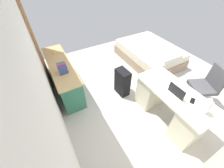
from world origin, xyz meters
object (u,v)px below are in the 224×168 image
cell_phone_near_laptop (193,101)px  figurine_small (54,52)px  computer_mouse (168,84)px  desk (170,104)px  credenza (63,76)px  laptop (178,92)px  bed (149,54)px  desk_lamp (210,102)px  office_chair (204,88)px  suitcase_black (122,82)px

cell_phone_near_laptop → figurine_small: figurine_small is taller
computer_mouse → desk: bearing=175.8°
cell_phone_near_laptop → computer_mouse: bearing=-17.1°
cell_phone_near_laptop → figurine_small: bearing=7.1°
cell_phone_near_laptop → credenza: bearing=12.3°
desk → laptop: (-0.05, 0.03, 0.41)m
bed → laptop: (-1.88, 1.10, 0.56)m
desk → bed: bearing=-30.4°
cell_phone_near_laptop → desk_lamp: size_ratio=0.39×
cell_phone_near_laptop → desk_lamp: bearing=136.3°
credenza → bed: bearing=-91.5°
desk → computer_mouse: 0.43m
figurine_small → computer_mouse: bearing=-143.7°
bed → desk_lamp: 2.68m
office_chair → computer_mouse: 1.03m
credenza → suitcase_black: size_ratio=2.69×
desk_lamp → figurine_small: (2.88, 1.58, -0.21)m
suitcase_black → cell_phone_near_laptop: cell_phone_near_laptop is taller
credenza → figurine_small: figurine_small is taller
suitcase_black → computer_mouse: size_ratio=6.69×
credenza → laptop: size_ratio=5.77×
laptop → desk_lamp: bearing=-176.2°
desk → laptop: 0.41m
laptop → figurine_small: size_ratio=2.84×
desk → bed: size_ratio=0.76×
figurine_small → laptop: bearing=-147.3°
bed → computer_mouse: bearing=146.8°
credenza → suitcase_black: credenza is taller
suitcase_black → figurine_small: figurine_small is taller
office_chair → laptop: size_ratio=3.01×
office_chair → credenza: size_ratio=0.52×
bed → cell_phone_near_laptop: bearing=154.9°
desk → figurine_small: size_ratio=13.14×
laptop → computer_mouse: 0.27m
suitcase_black → office_chair: bearing=-131.7°
desk → credenza: size_ratio=0.80×
suitcase_black → desk_lamp: (-1.56, -0.43, 0.68)m
suitcase_black → computer_mouse: bearing=-155.2°
office_chair → credenza: bearing=52.2°
credenza → computer_mouse: 2.36m
bed → figurine_small: bearing=78.4°
desk → desk_lamp: desk_lamp is taller
desk → laptop: size_ratio=4.64×
computer_mouse → figurine_small: figurine_small is taller
laptop → cell_phone_near_laptop: bearing=-155.3°
bed → laptop: bearing=149.7°
laptop → figurine_small: laptop is taller
cell_phone_near_laptop → laptop: bearing=-0.3°
suitcase_black → laptop: size_ratio=2.14×
suitcase_black → laptop: (-1.10, -0.40, 0.47)m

